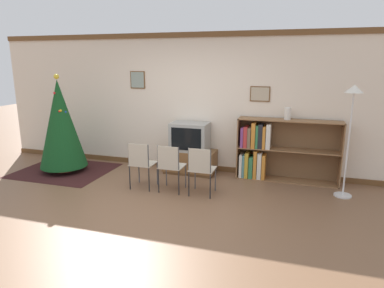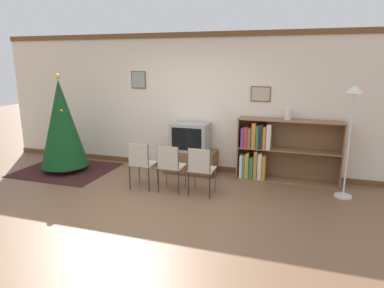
# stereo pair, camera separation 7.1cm
# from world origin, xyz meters

# --- Properties ---
(ground_plane) EXTENTS (24.00, 24.00, 0.00)m
(ground_plane) POSITION_xyz_m (0.00, 0.00, 0.00)
(ground_plane) COLOR brown
(wall_back) EXTENTS (8.69, 0.11, 2.70)m
(wall_back) POSITION_xyz_m (0.00, 2.20, 1.35)
(wall_back) COLOR silver
(wall_back) RESTS_ON ground_plane
(area_rug) EXTENTS (1.81, 1.52, 0.01)m
(area_rug) POSITION_xyz_m (-2.42, 1.24, 0.00)
(area_rug) COLOR #381919
(area_rug) RESTS_ON ground_plane
(christmas_tree) EXTENTS (0.92, 0.92, 1.92)m
(christmas_tree) POSITION_xyz_m (-2.42, 1.24, 0.96)
(christmas_tree) COLOR maroon
(christmas_tree) RESTS_ON area_rug
(tv_console) EXTENTS (1.01, 0.50, 0.46)m
(tv_console) POSITION_xyz_m (0.04, 1.89, 0.23)
(tv_console) COLOR brown
(tv_console) RESTS_ON ground_plane
(television) EXTENTS (0.72, 0.49, 0.55)m
(television) POSITION_xyz_m (0.04, 1.88, 0.73)
(television) COLOR #9E9E99
(television) RESTS_ON tv_console
(folding_chair_left) EXTENTS (0.40, 0.40, 0.82)m
(folding_chair_left) POSITION_xyz_m (-0.50, 0.80, 0.47)
(folding_chair_left) COLOR #BCB29E
(folding_chair_left) RESTS_ON ground_plane
(folding_chair_center) EXTENTS (0.40, 0.40, 0.82)m
(folding_chair_center) POSITION_xyz_m (0.04, 0.80, 0.47)
(folding_chair_center) COLOR #BCB29E
(folding_chair_center) RESTS_ON ground_plane
(folding_chair_right) EXTENTS (0.40, 0.40, 0.82)m
(folding_chair_right) POSITION_xyz_m (0.57, 0.80, 0.47)
(folding_chair_right) COLOR #BCB29E
(folding_chair_right) RESTS_ON ground_plane
(bookshelf) EXTENTS (1.83, 0.36, 1.14)m
(bookshelf) POSITION_xyz_m (1.54, 1.96, 0.55)
(bookshelf) COLOR olive
(bookshelf) RESTS_ON ground_plane
(vase) EXTENTS (0.12, 0.12, 0.22)m
(vase) POSITION_xyz_m (1.84, 1.98, 1.25)
(vase) COLOR silver
(vase) RESTS_ON bookshelf
(standing_lamp) EXTENTS (0.28, 0.28, 1.81)m
(standing_lamp) POSITION_xyz_m (2.81, 1.46, 1.39)
(standing_lamp) COLOR silver
(standing_lamp) RESTS_ON ground_plane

